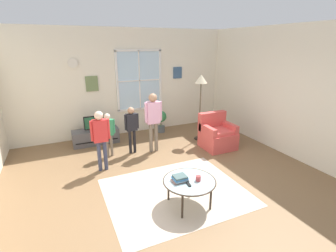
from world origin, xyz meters
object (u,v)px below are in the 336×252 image
(armchair, at_px, (217,135))
(coffee_table, at_px, (189,182))
(remote_near_books, at_px, (188,184))
(television, at_px, (94,122))
(person_pink_shirt, at_px, (153,116))
(person_black_shirt, at_px, (132,125))
(cup, at_px, (198,178))
(book_stack, at_px, (180,178))
(person_green_shirt, at_px, (108,130))
(floor_lamp, at_px, (201,86))
(potted_plant_by_window, at_px, (161,119))
(tv_stand, at_px, (96,137))
(person_red_shirt, at_px, (100,134))

(armchair, xyz_separation_m, coffee_table, (-1.81, -1.80, 0.10))
(coffee_table, relative_size, remote_near_books, 6.15)
(television, xyz_separation_m, person_pink_shirt, (1.21, -1.10, 0.32))
(coffee_table, height_order, person_black_shirt, person_black_shirt)
(coffee_table, distance_m, person_pink_shirt, 2.29)
(coffee_table, xyz_separation_m, cup, (0.13, -0.06, 0.07))
(coffee_table, distance_m, remote_near_books, 0.13)
(armchair, xyz_separation_m, person_pink_shirt, (-1.56, 0.42, 0.58))
(book_stack, height_order, person_green_shirt, person_green_shirt)
(floor_lamp, bearing_deg, person_pink_shirt, -169.83)
(person_green_shirt, bearing_deg, person_black_shirt, -4.13)
(book_stack, xyz_separation_m, potted_plant_by_window, (1.10, 3.40, -0.10))
(tv_stand, relative_size, person_green_shirt, 1.13)
(armchair, height_order, person_green_shirt, person_green_shirt)
(person_green_shirt, bearing_deg, floor_lamp, 2.02)
(person_green_shirt, bearing_deg, person_red_shirt, -113.43)
(potted_plant_by_window, bearing_deg, person_green_shirt, -148.89)
(tv_stand, distance_m, remote_near_books, 3.55)
(cup, relative_size, remote_near_books, 0.63)
(coffee_table, distance_m, person_green_shirt, 2.54)
(coffee_table, height_order, book_stack, book_stack)
(book_stack, relative_size, potted_plant_by_window, 0.41)
(coffee_table, relative_size, cup, 9.83)
(tv_stand, height_order, floor_lamp, floor_lamp)
(television, bearing_deg, person_black_shirt, -53.40)
(book_stack, relative_size, cup, 3.01)
(coffee_table, distance_m, floor_lamp, 3.19)
(coffee_table, distance_m, book_stack, 0.17)
(tv_stand, bearing_deg, person_green_shirt, -79.46)
(person_black_shirt, xyz_separation_m, floor_lamp, (1.94, 0.13, 0.77))
(tv_stand, xyz_separation_m, remote_near_books, (0.90, -3.43, 0.27))
(person_green_shirt, xyz_separation_m, potted_plant_by_window, (1.75, 1.06, -0.25))
(person_black_shirt, distance_m, person_green_shirt, 0.55)
(person_black_shirt, bearing_deg, armchair, -15.11)
(potted_plant_by_window, bearing_deg, coffee_table, -105.44)
(television, relative_size, person_green_shirt, 0.51)
(armchair, xyz_separation_m, remote_near_books, (-1.88, -1.90, 0.13))
(tv_stand, relative_size, television, 2.19)
(person_green_shirt, relative_size, floor_lamp, 0.59)
(person_pink_shirt, bearing_deg, potted_plant_by_window, 60.03)
(person_black_shirt, bearing_deg, book_stack, -87.39)
(coffee_table, bearing_deg, television, 106.24)
(tv_stand, bearing_deg, remote_near_books, -75.33)
(person_green_shirt, bearing_deg, tv_stand, 100.54)
(coffee_table, height_order, potted_plant_by_window, potted_plant_by_window)
(book_stack, relative_size, floor_lamp, 0.15)
(person_pink_shirt, relative_size, potted_plant_by_window, 2.23)
(potted_plant_by_window, xyz_separation_m, floor_lamp, (0.74, -0.97, 1.09))
(television, distance_m, floor_lamp, 2.93)
(person_pink_shirt, distance_m, floor_lamp, 1.58)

